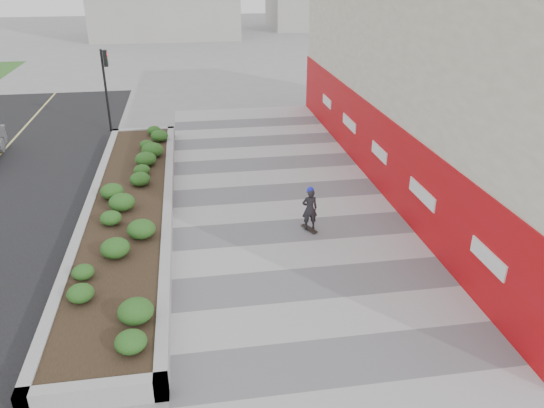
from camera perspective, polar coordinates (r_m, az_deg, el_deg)
The scene contains 7 objects.
ground at distance 13.71m, azimuth 6.49°, elevation -12.54°, with size 160.00×160.00×0.00m, color gray.
walkway at distance 16.11m, azimuth 3.71°, elevation -6.12°, with size 8.00×36.00×0.01m, color #A8A8AD.
building at distance 22.33m, azimuth 18.67°, elevation 12.54°, with size 6.04×24.08×8.00m.
planter at distance 19.26m, azimuth -15.14°, elevation -0.12°, with size 3.00×18.00×0.90m.
traffic_signal_near at distance 28.74m, azimuth -17.44°, elevation 12.77°, with size 0.33×0.28×4.20m.
manhole_cover at distance 16.21m, azimuth 5.44°, elevation -5.97°, with size 0.44×0.44×0.01m, color #595654.
skateboarder at distance 17.49m, azimuth 4.08°, elevation -0.50°, with size 0.53×0.74×1.59m.
Camera 1 is at (-3.21, -10.41, 8.33)m, focal length 35.00 mm.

